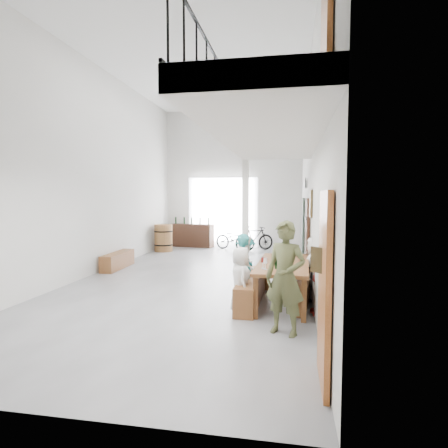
% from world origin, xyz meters
% --- Properties ---
extents(floor, '(12.00, 12.00, 0.00)m').
position_xyz_m(floor, '(0.00, 0.00, 0.00)').
color(floor, '#5F5F61').
rests_on(floor, ground).
extents(room_walls, '(12.00, 12.00, 12.00)m').
position_xyz_m(room_walls, '(0.00, 0.00, 3.55)').
color(room_walls, silver).
rests_on(room_walls, ground).
extents(gateway_portal, '(2.80, 0.08, 2.80)m').
position_xyz_m(gateway_portal, '(-0.40, 5.94, 1.40)').
color(gateway_portal, white).
rests_on(gateway_portal, ground).
extents(right_wall_decor, '(0.07, 8.28, 5.07)m').
position_xyz_m(right_wall_decor, '(2.70, -1.87, 1.74)').
color(right_wall_decor, '#AD5E2D').
rests_on(right_wall_decor, ground).
extents(balcony, '(1.52, 5.62, 4.00)m').
position_xyz_m(balcony, '(1.98, -3.13, 2.96)').
color(balcony, white).
rests_on(balcony, ground).
extents(tasting_table, '(1.02, 2.32, 0.79)m').
position_xyz_m(tasting_table, '(2.20, -1.92, 0.71)').
color(tasting_table, brown).
rests_on(tasting_table, ground).
extents(bench_inner, '(0.41, 2.21, 0.51)m').
position_xyz_m(bench_inner, '(1.60, -1.89, 0.25)').
color(bench_inner, brown).
rests_on(bench_inner, ground).
extents(bench_wall, '(0.44, 1.83, 0.42)m').
position_xyz_m(bench_wall, '(2.57, -1.83, 0.21)').
color(bench_wall, brown).
rests_on(bench_wall, ground).
extents(tableware, '(0.70, 1.60, 0.35)m').
position_xyz_m(tableware, '(2.17, -1.94, 0.94)').
color(tableware, black).
rests_on(tableware, tasting_table).
extents(side_bench, '(0.40, 1.62, 0.45)m').
position_xyz_m(side_bench, '(-2.50, 0.82, 0.23)').
color(side_bench, brown).
rests_on(side_bench, ground).
extents(oak_barrel, '(0.68, 0.68, 1.00)m').
position_xyz_m(oak_barrel, '(-2.34, 4.23, 0.50)').
color(oak_barrel, '#996635').
rests_on(oak_barrel, ground).
extents(serving_counter, '(1.81, 0.78, 0.92)m').
position_xyz_m(serving_counter, '(-1.62, 5.65, 0.46)').
color(serving_counter, '#3C2317').
rests_on(serving_counter, ground).
extents(counter_bottles, '(1.49, 0.28, 0.28)m').
position_xyz_m(counter_bottles, '(-1.62, 5.65, 1.06)').
color(counter_bottles, black).
rests_on(counter_bottles, serving_counter).
extents(guest_left_a, '(0.52, 0.65, 1.16)m').
position_xyz_m(guest_left_a, '(1.48, -2.58, 0.58)').
color(guest_left_a, white).
rests_on(guest_left_a, ground).
extents(guest_left_b, '(0.48, 0.57, 1.34)m').
position_xyz_m(guest_left_b, '(1.48, -2.02, 0.67)').
color(guest_left_b, teal).
rests_on(guest_left_b, ground).
extents(guest_left_c, '(0.61, 0.71, 1.27)m').
position_xyz_m(guest_left_c, '(1.44, -1.58, 0.64)').
color(guest_left_c, white).
rests_on(guest_left_c, ground).
extents(guest_left_d, '(0.50, 0.79, 1.17)m').
position_xyz_m(guest_left_d, '(1.37, -0.95, 0.59)').
color(guest_left_d, teal).
rests_on(guest_left_d, ground).
extents(guest_right_a, '(0.44, 0.79, 1.28)m').
position_xyz_m(guest_right_a, '(2.85, -2.44, 0.64)').
color(guest_right_a, red).
rests_on(guest_right_a, ground).
extents(guest_right_b, '(0.60, 1.03, 1.06)m').
position_xyz_m(guest_right_b, '(2.84, -1.79, 0.53)').
color(guest_right_b, black).
rests_on(guest_right_b, ground).
extents(guest_right_c, '(0.44, 0.63, 1.22)m').
position_xyz_m(guest_right_c, '(2.81, -1.32, 0.61)').
color(guest_right_c, white).
rests_on(guest_right_c, ground).
extents(host_standing, '(0.73, 0.61, 1.69)m').
position_xyz_m(host_standing, '(2.26, -3.49, 0.84)').
color(host_standing, '#464A29').
rests_on(host_standing, ground).
extents(potted_plant, '(0.50, 0.46, 0.47)m').
position_xyz_m(potted_plant, '(2.45, 0.71, 0.23)').
color(potted_plant, '#18481A').
rests_on(potted_plant, ground).
extents(bicycle_near, '(1.74, 1.07, 0.86)m').
position_xyz_m(bicycle_near, '(0.23, 5.11, 0.43)').
color(bicycle_near, black).
rests_on(bicycle_near, ground).
extents(bicycle_far, '(1.56, 1.13, 0.93)m').
position_xyz_m(bicycle_far, '(0.98, 5.05, 0.46)').
color(bicycle_far, black).
rests_on(bicycle_far, ground).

